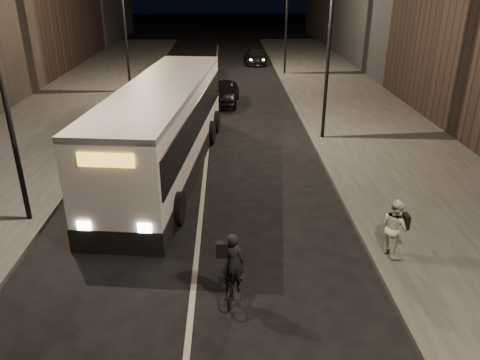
{
  "coord_description": "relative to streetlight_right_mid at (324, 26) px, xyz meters",
  "views": [
    {
      "loc": [
        0.93,
        -9.73,
        7.54
      ],
      "look_at": [
        1.32,
        3.87,
        1.5
      ],
      "focal_mm": 35.0,
      "sensor_mm": 36.0,
      "label": 1
    }
  ],
  "objects": [
    {
      "name": "cyclist_on_bicycle",
      "position": [
        -4.31,
        -12.05,
        -4.72
      ],
      "size": [
        0.76,
        1.72,
        1.91
      ],
      "rotation": [
        0.0,
        0.0,
        -0.11
      ],
      "color": "black",
      "rests_on": "ground"
    },
    {
      "name": "sidewalk_left",
      "position": [
        -13.83,
        2.0,
        -5.28
      ],
      "size": [
        7.0,
        70.0,
        0.16
      ],
      "primitive_type": "cube",
      "color": "#31312F",
      "rests_on": "ground"
    },
    {
      "name": "sidewalk_right",
      "position": [
        3.17,
        2.0,
        -5.28
      ],
      "size": [
        7.0,
        70.0,
        0.16
      ],
      "primitive_type": "cube",
      "color": "#31312F",
      "rests_on": "ground"
    },
    {
      "name": "city_bus",
      "position": [
        -6.93,
        -3.45,
        -3.42
      ],
      "size": [
        4.22,
        13.45,
        3.57
      ],
      "rotation": [
        0.0,
        0.0,
        -0.11
      ],
      "color": "silver",
      "rests_on": "ground"
    },
    {
      "name": "streetlight_left_far",
      "position": [
        -10.66,
        10.0,
        0.0
      ],
      "size": [
        1.2,
        0.44,
        8.12
      ],
      "color": "black",
      "rests_on": "sidewalk_left"
    },
    {
      "name": "car_near",
      "position": [
        -4.53,
        7.14,
        -4.65
      ],
      "size": [
        2.01,
        4.28,
        1.42
      ],
      "primitive_type": "imported",
      "rotation": [
        0.0,
        0.0,
        -0.08
      ],
      "color": "black",
      "rests_on": "ground"
    },
    {
      "name": "streetlight_right_mid",
      "position": [
        0.0,
        0.0,
        0.0
      ],
      "size": [
        1.2,
        0.44,
        8.12
      ],
      "color": "black",
      "rests_on": "sidewalk_right"
    },
    {
      "name": "ground",
      "position": [
        -5.33,
        -12.0,
        -5.36
      ],
      "size": [
        180.0,
        180.0,
        0.0
      ],
      "primitive_type": "plane",
      "color": "black",
      "rests_on": "ground"
    },
    {
      "name": "car_far",
      "position": [
        -1.73,
        21.4,
        -4.72
      ],
      "size": [
        1.81,
        4.45,
        1.29
      ],
      "primitive_type": "imported",
      "rotation": [
        0.0,
        0.0,
        0.0
      ],
      "color": "black",
      "rests_on": "ground"
    },
    {
      "name": "car_mid",
      "position": [
        -6.13,
        15.45,
        -4.59
      ],
      "size": [
        1.87,
        4.74,
        1.53
      ],
      "primitive_type": "imported",
      "rotation": [
        0.0,
        0.0,
        3.09
      ],
      "color": "#3A3A3C",
      "rests_on": "ground"
    },
    {
      "name": "streetlight_right_far",
      "position": [
        0.0,
        16.0,
        0.0
      ],
      "size": [
        1.2,
        0.44,
        8.12
      ],
      "color": "black",
      "rests_on": "sidewalk_right"
    },
    {
      "name": "pedestrian_woman",
      "position": [
        0.27,
        -10.44,
        -4.34
      ],
      "size": [
        0.84,
        0.97,
        1.72
      ],
      "primitive_type": "imported",
      "rotation": [
        0.0,
        0.0,
        1.82
      ],
      "color": "beige",
      "rests_on": "sidewalk_right"
    },
    {
      "name": "streetlight_left_near",
      "position": [
        -10.66,
        -8.0,
        0.0
      ],
      "size": [
        1.2,
        0.44,
        8.12
      ],
      "color": "black",
      "rests_on": "sidewalk_left"
    }
  ]
}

